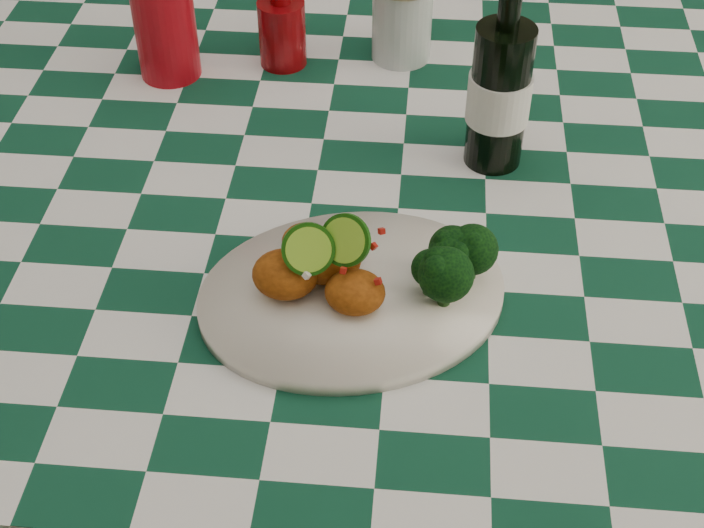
# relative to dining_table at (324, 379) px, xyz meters

# --- Properties ---
(ground) EXTENTS (5.00, 5.00, 0.00)m
(ground) POSITION_rel_dining_table_xyz_m (0.00, 0.00, -0.39)
(ground) COLOR brown
(ground) RESTS_ON ground
(dining_table) EXTENTS (1.66, 1.06, 0.79)m
(dining_table) POSITION_rel_dining_table_xyz_m (0.00, 0.00, 0.00)
(dining_table) COLOR #0E3E29
(dining_table) RESTS_ON ground
(plate) EXTENTS (0.39, 0.34, 0.02)m
(plate) POSITION_rel_dining_table_xyz_m (0.06, -0.23, 0.40)
(plate) COLOR silver
(plate) RESTS_ON dining_table
(fried_chicken_pile) EXTENTS (0.13, 0.09, 0.08)m
(fried_chicken_pile) POSITION_rel_dining_table_xyz_m (0.04, -0.23, 0.45)
(fried_chicken_pile) COLOR #A74F10
(fried_chicken_pile) RESTS_ON plate
(broccoli_side) EXTENTS (0.09, 0.09, 0.07)m
(broccoli_side) POSITION_rel_dining_table_xyz_m (0.16, -0.21, 0.44)
(broccoli_side) COLOR black
(broccoli_side) RESTS_ON plate
(red_tumbler) EXTENTS (0.11, 0.11, 0.15)m
(red_tumbler) POSITION_rel_dining_table_xyz_m (-0.23, 0.20, 0.47)
(red_tumbler) COLOR #9F0812
(red_tumbler) RESTS_ON dining_table
(ketchup_bottle) EXTENTS (0.08, 0.08, 0.14)m
(ketchup_bottle) POSITION_rel_dining_table_xyz_m (-0.08, 0.24, 0.46)
(ketchup_bottle) COLOR #6C0508
(ketchup_bottle) RESTS_ON dining_table
(mason_jar) EXTENTS (0.12, 0.12, 0.12)m
(mason_jar) POSITION_rel_dining_table_xyz_m (0.09, 0.28, 0.45)
(mason_jar) COLOR #B2BCBA
(mason_jar) RESTS_ON dining_table
(beer_bottle) EXTENTS (0.10, 0.10, 0.25)m
(beer_bottle) POSITION_rel_dining_table_xyz_m (0.21, 0.04, 0.52)
(beer_bottle) COLOR black
(beer_bottle) RESTS_ON dining_table
(wooden_chair_left) EXTENTS (0.45, 0.47, 0.83)m
(wooden_chair_left) POSITION_rel_dining_table_xyz_m (-0.42, 0.70, 0.02)
(wooden_chair_left) COLOR #472814
(wooden_chair_left) RESTS_ON ground
(wooden_chair_right) EXTENTS (0.60, 0.61, 1.00)m
(wooden_chair_right) POSITION_rel_dining_table_xyz_m (0.35, 0.75, 0.11)
(wooden_chair_right) COLOR #472814
(wooden_chair_right) RESTS_ON ground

